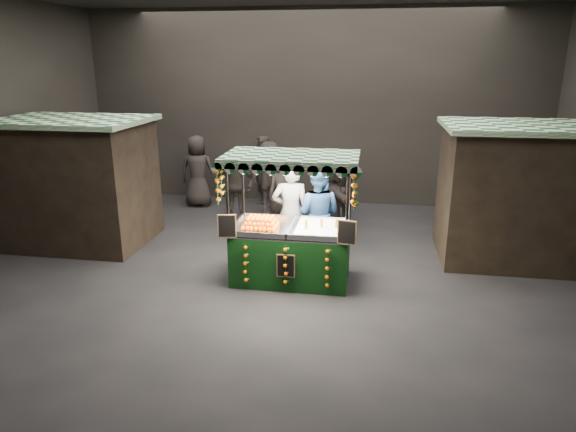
# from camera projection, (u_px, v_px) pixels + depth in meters

# --- Properties ---
(ground) EXTENTS (12.00, 12.00, 0.00)m
(ground) POSITION_uv_depth(u_px,v_px,m) (277.00, 273.00, 9.28)
(ground) COLOR black
(ground) RESTS_ON ground
(market_hall) EXTENTS (12.10, 10.10, 5.05)m
(market_hall) POSITION_uv_depth(u_px,v_px,m) (276.00, 81.00, 8.29)
(market_hall) COLOR black
(market_hall) RESTS_ON ground
(neighbour_stall_left) EXTENTS (3.00, 2.20, 2.60)m
(neighbour_stall_left) POSITION_uv_depth(u_px,v_px,m) (77.00, 181.00, 10.53)
(neighbour_stall_left) COLOR black
(neighbour_stall_left) RESTS_ON ground
(neighbour_stall_right) EXTENTS (3.00, 2.20, 2.60)m
(neighbour_stall_right) POSITION_uv_depth(u_px,v_px,m) (520.00, 193.00, 9.63)
(neighbour_stall_right) COLOR black
(neighbour_stall_right) RESTS_ON ground
(juice_stall) EXTENTS (2.31, 1.36, 2.23)m
(juice_stall) POSITION_uv_depth(u_px,v_px,m) (291.00, 243.00, 8.77)
(juice_stall) COLOR black
(juice_stall) RESTS_ON ground
(vendor_grey) EXTENTS (0.77, 0.57, 1.93)m
(vendor_grey) POSITION_uv_depth(u_px,v_px,m) (291.00, 213.00, 9.57)
(vendor_grey) COLOR slate
(vendor_grey) RESTS_ON ground
(vendor_blue) EXTENTS (1.02, 0.86, 1.86)m
(vendor_blue) POSITION_uv_depth(u_px,v_px,m) (318.00, 214.00, 9.65)
(vendor_blue) COLOR navy
(vendor_blue) RESTS_ON ground
(shopper_0) EXTENTS (0.66, 0.49, 1.66)m
(shopper_0) POSITION_uv_depth(u_px,v_px,m) (282.00, 195.00, 11.35)
(shopper_0) COLOR #282321
(shopper_0) RESTS_ON ground
(shopper_1) EXTENTS (0.96, 0.86, 1.63)m
(shopper_1) POSITION_uv_depth(u_px,v_px,m) (339.00, 188.00, 11.98)
(shopper_1) COLOR #292421
(shopper_1) RESTS_ON ground
(shopper_2) EXTENTS (1.05, 0.51, 1.73)m
(shopper_2) POSITION_uv_depth(u_px,v_px,m) (237.00, 185.00, 12.09)
(shopper_2) COLOR #292522
(shopper_2) RESTS_ON ground
(shopper_3) EXTENTS (1.34, 1.10, 1.81)m
(shopper_3) POSITION_uv_depth(u_px,v_px,m) (269.00, 178.00, 12.63)
(shopper_3) COLOR black
(shopper_3) RESTS_ON ground
(shopper_4) EXTENTS (0.94, 0.64, 1.86)m
(shopper_4) POSITION_uv_depth(u_px,v_px,m) (198.00, 171.00, 13.28)
(shopper_4) COLOR black
(shopper_4) RESTS_ON ground
(shopper_5) EXTENTS (1.21, 1.66, 1.74)m
(shopper_5) POSITION_uv_depth(u_px,v_px,m) (333.00, 199.00, 10.89)
(shopper_5) COLOR black
(shopper_5) RESTS_ON ground
(shopper_6) EXTENTS (0.50, 0.70, 1.81)m
(shopper_6) POSITION_uv_depth(u_px,v_px,m) (262.00, 170.00, 13.55)
(shopper_6) COLOR black
(shopper_6) RESTS_ON ground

